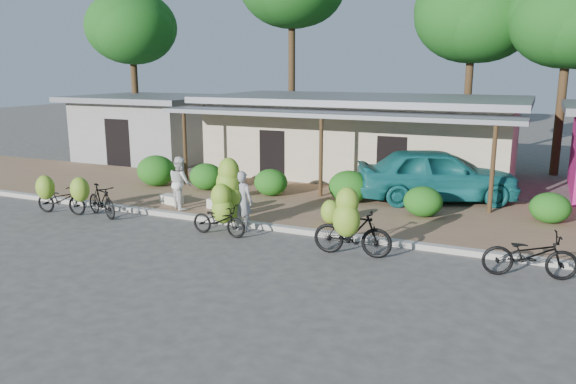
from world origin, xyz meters
The scene contains 27 objects.
ground centered at (0.00, 0.00, 0.00)m, with size 100.00×100.00×0.00m, color #494644.
sidewalk centered at (0.00, 5.00, 0.06)m, with size 60.00×6.00×0.12m, color #8F6B4D.
curb centered at (0.00, 2.00, 0.07)m, with size 60.00×0.25×0.15m, color #A8A399.
shop_main centered at (0.00, 10.93, 1.72)m, with size 13.00×8.50×3.35m.
shop_grey centered at (-11.00, 10.99, 1.62)m, with size 7.00×6.00×3.15m.
tree_back_left centered at (-13.69, 13.11, 6.69)m, with size 4.96×4.82×8.53m.
tree_center_right centered at (3.31, 16.61, 6.95)m, with size 5.49×5.40×9.01m.
tree_near_right centered at (7.31, 14.61, 6.43)m, with size 4.85×4.70×8.23m.
hedge_0 centered at (-6.29, 5.16, 0.70)m, with size 1.49×1.34×1.16m, color #1C6116.
hedge_1 centered at (-4.19, 5.33, 0.61)m, with size 1.25×1.13×0.98m, color #1C6116.
hedge_2 centered at (-1.61, 5.46, 0.59)m, with size 1.20×1.08×0.93m, color #1C6116.
hedge_3 centered at (1.21, 5.57, 0.66)m, with size 1.37×1.24×1.07m, color #1C6116.
hedge_4 centered at (3.80, 4.79, 0.58)m, with size 1.17×1.05×0.91m, color #1C6116.
hedge_5 centered at (7.28, 5.57, 0.56)m, with size 1.14×1.02×0.89m, color #1C6116.
bike_far_left centered at (-6.70, 0.77, 0.56)m, with size 1.83×1.31×1.35m.
bike_left centered at (-5.35, 0.98, 0.61)m, with size 1.74×1.39×1.34m.
bike_center centered at (-0.97, 1.20, 0.85)m, with size 1.68×1.17×2.08m.
bike_right centered at (2.89, 0.62, 0.76)m, with size 1.99×1.27×1.84m.
bike_far_right centered at (6.86, 0.98, 0.52)m, with size 2.07×1.04×1.04m.
loose_banana_a centered at (-1.78, 3.02, 0.41)m, with size 0.47×0.40×0.59m, color #71A429.
loose_banana_b centered at (-1.34, 2.61, 0.43)m, with size 0.49×0.42×0.61m, color #71A429.
loose_banana_c centered at (1.53, 2.90, 0.47)m, with size 0.56×0.47×0.70m, color #71A429.
sack_near centered at (-2.24, 3.13, 0.27)m, with size 0.85×0.40×0.30m, color silver.
sack_far centered at (-4.07, 3.01, 0.26)m, with size 0.75×0.38×0.28m, color silver.
vendor centered at (-0.61, 1.58, 0.86)m, with size 0.63×0.41×1.72m, color gray.
bystander centered at (-3.40, 2.60, 0.96)m, with size 0.81×0.63×1.67m, color silver.
teal_van centered at (3.78, 7.00, 1.02)m, with size 2.13×5.30×1.81m, color #186B6D.
Camera 1 is at (6.84, -11.80, 4.51)m, focal length 35.00 mm.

